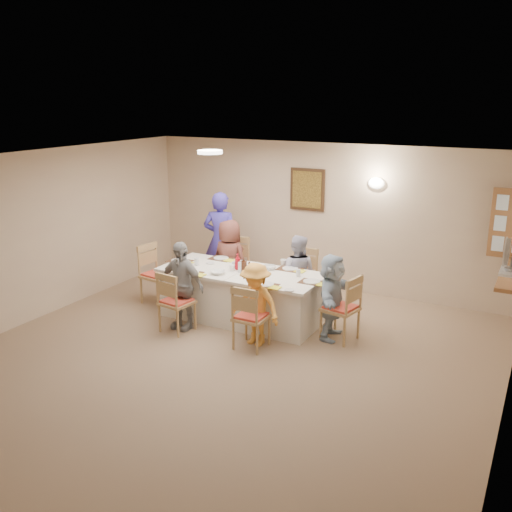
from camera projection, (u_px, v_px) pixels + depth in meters
The scene contains 48 objects.
ground at pixel (218, 366), 7.11m from camera, with size 7.00×7.00×0.00m, color #947C61.
room_walls at pixel (215, 249), 6.70m from camera, with size 7.00×7.00×7.00m.
wall_picture at pixel (307, 190), 9.73m from camera, with size 0.62×0.05×0.72m.
wall_sconce at pixel (376, 183), 9.11m from camera, with size 0.26×0.09×0.18m, color white.
ceiling_light at pixel (210, 152), 8.16m from camera, with size 0.36×0.36×0.05m, color white.
hatch_sill at pixel (512, 275), 7.50m from camera, with size 0.30×1.50×0.05m, color #8F5E34.
shutter_door at pixel (511, 224), 8.06m from camera, with size 0.55×0.04×1.00m, color #8F5E34.
fan_shelf at pixel (511, 272), 6.21m from camera, with size 0.22×0.36×0.03m, color white.
desk_fan at pixel (509, 258), 6.19m from camera, with size 0.30×0.30×0.28m, color #A5A5A8, non-canonical shape.
dining_table at pixel (241, 295), 8.49m from camera, with size 2.42×1.02×0.76m, color white.
chair_back_left at pixel (233, 268), 9.41m from camera, with size 0.48×0.48×1.00m, color tan, non-canonical shape.
chair_back_right at pixel (300, 280), 8.87m from camera, with size 0.46×0.46×0.96m, color tan, non-canonical shape.
chair_front_left at pixel (177, 301), 8.06m from camera, with size 0.43×0.43×0.90m, color tan, non-canonical shape.
chair_front_right at pixel (251, 316), 7.52m from camera, with size 0.43×0.43×0.90m, color tan, non-canonical shape.
chair_left_end at pixel (157, 274), 9.16m from camera, with size 0.46×0.46×0.96m, color tan, non-canonical shape.
chair_right_end at pixel (340, 307), 7.77m from camera, with size 0.45×0.45×0.94m, color tan, non-canonical shape.
diner_back_left at pixel (230, 260), 9.26m from camera, with size 0.69×0.49×1.34m, color brown.
diner_back_right at pixel (297, 274), 8.73m from camera, with size 0.65×0.54×1.22m, color #AAA9C3.
diner_front_left at pixel (181, 285), 8.11m from camera, with size 0.77×0.35×1.29m, color #979797.
diner_front_right at pixel (256, 304), 7.59m from camera, with size 0.79×0.52×1.14m, color #FBAA41.
diner_right_end at pixel (332, 296), 7.79m from camera, with size 0.47×1.15×1.20m, color #ABC0D3.
caregiver at pixel (221, 240), 9.81m from camera, with size 0.69×0.53×1.69m, color #443AB7.
placemat_fl at pixel (191, 273), 8.30m from camera, with size 0.32×0.24×0.01m, color #472B19.
plate_fl at pixel (191, 272), 8.29m from camera, with size 0.23×0.23×0.01m, color white.
napkin_fl at pixel (200, 275), 8.17m from camera, with size 0.15×0.15×0.01m, color yellow.
placemat_fr at pixel (265, 285), 7.76m from camera, with size 0.36×0.27×0.01m, color #472B19.
plate_fr at pixel (265, 284), 7.76m from camera, with size 0.25×0.25×0.02m, color white.
napkin_fr at pixel (275, 288), 7.63m from camera, with size 0.15×0.15×0.01m, color yellow.
placemat_bl at pixel (221, 259), 9.01m from camera, with size 0.36×0.27×0.01m, color #472B19.
plate_bl at pixel (221, 258), 9.01m from camera, with size 0.23×0.23×0.01m, color white.
napkin_bl at pixel (229, 260), 8.89m from camera, with size 0.14×0.14×0.01m, color yellow.
placemat_br at pixel (290, 269), 8.47m from camera, with size 0.37×0.28×0.01m, color #472B19.
plate_br at pixel (290, 268), 8.47m from camera, with size 0.23×0.23×0.01m, color white.
napkin_br at pixel (300, 271), 8.35m from camera, with size 0.15×0.15×0.01m, color yellow.
placemat_le at pixel (180, 261), 8.88m from camera, with size 0.37×0.27×0.01m, color #472B19.
plate_le at pixel (180, 260), 8.88m from camera, with size 0.26×0.26×0.02m, color white.
napkin_le at pixel (187, 263), 8.75m from camera, with size 0.15×0.15×0.01m, color yellow.
placemat_re at pixel (312, 282), 7.88m from camera, with size 0.34×0.25×0.01m, color #472B19.
plate_re at pixel (312, 281), 7.88m from camera, with size 0.24×0.24×0.01m, color white.
napkin_re at pixel (323, 285), 7.76m from camera, with size 0.15×0.15×0.01m, color yellow.
teacup_a at pixel (183, 266), 8.50m from camera, with size 0.11×0.11×0.08m, color white.
teacup_b at pixel (283, 262), 8.66m from camera, with size 0.10×0.10×0.09m, color white.
bowl_a at pixel (218, 272), 8.24m from camera, with size 0.27×0.27×0.05m, color white.
bowl_b at pixel (270, 268), 8.45m from camera, with size 0.22×0.22×0.06m, color white.
condiment_ketchup at pixel (238, 262), 8.44m from camera, with size 0.10×0.11×0.24m, color red.
condiment_brown at pixel (244, 264), 8.37m from camera, with size 0.12×0.12×0.21m, color #442212.
condiment_malt at pixel (249, 267), 8.31m from camera, with size 0.15×0.15×0.16m, color #442212.
drinking_glass at pixel (234, 265), 8.48m from camera, with size 0.07×0.07×0.10m, color silver.
Camera 1 is at (3.44, -5.49, 3.26)m, focal length 40.00 mm.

